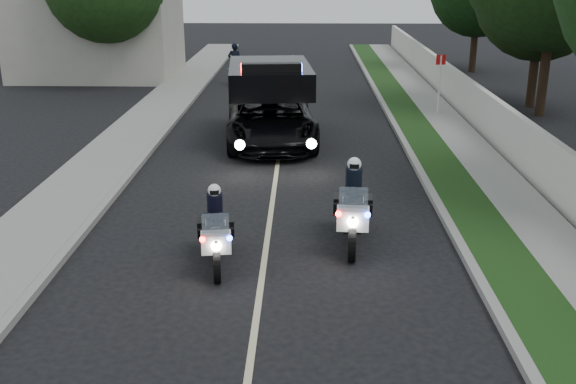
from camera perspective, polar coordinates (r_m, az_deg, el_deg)
ground at (r=11.58m, az=-2.75°, el=-11.09°), size 120.00×120.00×0.00m
curb_right at (r=21.07m, az=10.39°, el=2.71°), size 0.20×60.00×0.15m
grass_verge at (r=21.20m, az=12.26°, el=2.69°), size 1.20×60.00×0.16m
sidewalk_right at (r=21.48m, az=15.67°, el=2.63°), size 1.40×60.00×0.16m
property_wall at (r=21.58m, az=18.41°, el=4.29°), size 0.22×60.00×1.50m
curb_left at (r=21.38m, az=-11.89°, el=2.84°), size 0.20×60.00×0.15m
sidewalk_left at (r=21.66m, az=-14.73°, el=2.84°), size 2.00×60.00×0.16m
building_far at (r=37.68m, az=-15.77°, el=14.52°), size 8.00×6.00×7.00m
lane_marking at (r=20.85m, az=-0.83°, el=2.64°), size 0.12×50.00×0.01m
police_moto_left at (r=13.85m, az=-5.95°, el=-5.96°), size 0.93×2.00×1.64m
police_moto_right at (r=14.82m, az=5.35°, el=-4.24°), size 0.93×2.25×1.87m
police_suv at (r=23.03m, az=-1.45°, el=4.17°), size 3.38×6.39×3.00m
bicycle at (r=34.27m, az=-4.41°, el=8.90°), size 0.65×1.70×0.88m
cyclist at (r=34.27m, az=-4.41°, el=8.90°), size 0.69×0.48×1.83m
sign_post at (r=27.59m, az=12.32°, el=6.17°), size 0.43×0.43×2.48m
tree_right_c at (r=30.52m, az=19.49°, el=6.70°), size 5.55×5.55×8.83m
tree_right_d at (r=28.87m, az=20.21°, el=5.99°), size 7.44×7.44×11.44m
tree_right_e at (r=39.73m, az=15.07°, el=9.67°), size 5.92×5.92×8.66m
tree_left_near at (r=34.99m, az=-14.39°, el=8.58°), size 6.41×6.41×9.48m
tree_left_far at (r=38.36m, az=-14.41°, el=9.42°), size 8.47×8.47×11.68m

